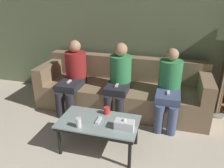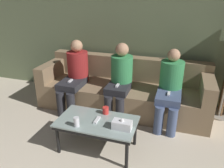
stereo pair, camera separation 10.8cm
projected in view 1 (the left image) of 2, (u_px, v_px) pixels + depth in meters
name	position (u px, v px, depth m)	size (l,w,h in m)	color
wall_back	(129.00, 26.00, 3.78)	(12.00, 0.06, 2.60)	#707F5B
couch	(122.00, 90.00, 3.72)	(2.76, 0.88, 0.82)	#897051
coffee_table	(99.00, 124.00, 2.66)	(0.97, 0.54, 0.41)	#8C9E99
cup_near_left	(107.00, 111.00, 2.78)	(0.08, 0.08, 0.09)	red
cup_near_right	(79.00, 123.00, 2.50)	(0.07, 0.07, 0.12)	silver
tissue_box	(124.00, 125.00, 2.48)	(0.22, 0.12, 0.13)	white
game_remote	(99.00, 120.00, 2.64)	(0.04, 0.15, 0.02)	white
seated_person_left_end	(74.00, 74.00, 3.60)	(0.35, 0.73, 1.14)	#28282D
seated_person_mid_left	(119.00, 78.00, 3.42)	(0.34, 0.64, 1.14)	#28282D
seated_person_mid_right	(169.00, 85.00, 3.22)	(0.34, 0.73, 1.11)	#47567A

